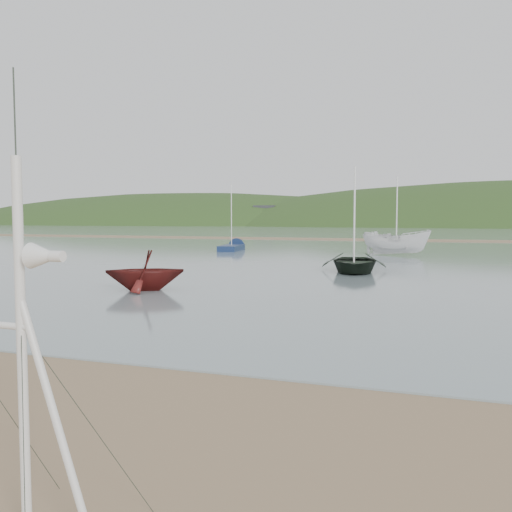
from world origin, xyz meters
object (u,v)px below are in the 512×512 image
(sailboat_blue_near, at_px, (235,247))
(mast_rig, at_px, (16,437))
(boat_dark, at_px, (354,225))
(boat_white, at_px, (397,222))
(boat_red, at_px, (145,252))

(sailboat_blue_near, bearing_deg, mast_rig, -71.00)
(mast_rig, height_order, boat_dark, boat_dark)
(boat_dark, relative_size, boat_white, 0.97)
(boat_dark, bearing_deg, sailboat_blue_near, 119.09)
(mast_rig, bearing_deg, boat_red, 117.12)
(mast_rig, distance_m, sailboat_blue_near, 46.89)
(mast_rig, bearing_deg, boat_white, 90.05)
(sailboat_blue_near, bearing_deg, boat_white, -12.55)
(mast_rig, xyz_separation_m, boat_dark, (-1.09, 26.15, 1.58))
(boat_dark, relative_size, sailboat_blue_near, 0.76)
(mast_rig, xyz_separation_m, boat_white, (-0.03, 40.94, 1.67))
(boat_dark, height_order, sailboat_blue_near, sailboat_blue_near)
(boat_dark, distance_m, boat_white, 14.82)
(boat_red, distance_m, boat_white, 26.46)
(sailboat_blue_near, bearing_deg, boat_dark, -52.04)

